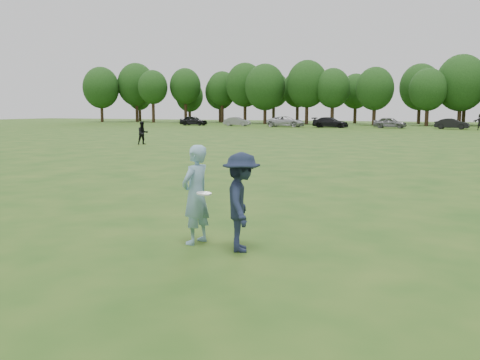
{
  "coord_description": "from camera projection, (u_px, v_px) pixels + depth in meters",
  "views": [
    {
      "loc": [
        3.02,
        -7.93,
        2.49
      ],
      "look_at": [
        -0.91,
        1.17,
        1.1
      ],
      "focal_mm": 38.0,
      "sensor_mm": 36.0,
      "label": 1
    }
  ],
  "objects": [
    {
      "name": "thrower",
      "position": [
        196.0,
        195.0,
        9.37
      ],
      "size": [
        0.55,
        0.74,
        1.84
      ],
      "primitive_type": "imported",
      "rotation": [
        0.0,
        0.0,
        -1.74
      ],
      "color": "#81ADC8",
      "rests_on": "ground"
    },
    {
      "name": "treeline",
      "position": [
        461.0,
        84.0,
        76.67
      ],
      "size": [
        130.35,
        18.39,
        11.74
      ],
      "color": "#332114",
      "rests_on": "ground"
    },
    {
      "name": "ground",
      "position": [
        261.0,
        255.0,
        8.74
      ],
      "size": [
        200.0,
        200.0,
        0.0
      ],
      "primitive_type": "plane",
      "color": "#214C15",
      "rests_on": "ground"
    },
    {
      "name": "car_a",
      "position": [
        194.0,
        121.0,
        77.49
      ],
      "size": [
        4.26,
        1.82,
        1.44
      ],
      "primitive_type": "imported",
      "rotation": [
        0.0,
        0.0,
        1.6
      ],
      "color": "black",
      "rests_on": "ground"
    },
    {
      "name": "defender",
      "position": [
        241.0,
        202.0,
        8.88
      ],
      "size": [
        1.05,
        1.3,
        1.75
      ],
      "primitive_type": "imported",
      "rotation": [
        0.0,
        0.0,
        1.98
      ],
      "color": "#1A2239",
      "rests_on": "ground"
    },
    {
      "name": "car_d",
      "position": [
        330.0,
        122.0,
        68.17
      ],
      "size": [
        4.91,
        2.18,
        1.4
      ],
      "primitive_type": "imported",
      "rotation": [
        0.0,
        0.0,
        1.52
      ],
      "color": "black",
      "rests_on": "ground"
    },
    {
      "name": "disc_in_play",
      "position": [
        204.0,
        193.0,
        9.1
      ],
      "size": [
        0.3,
        0.3,
        0.05
      ],
      "color": "white",
      "rests_on": "ground"
    },
    {
      "name": "car_f",
      "position": [
        452.0,
        124.0,
        63.0
      ],
      "size": [
        4.16,
        1.93,
        1.32
      ],
      "primitive_type": "imported",
      "rotation": [
        0.0,
        0.0,
        1.43
      ],
      "color": "black",
      "rests_on": "ground"
    },
    {
      "name": "car_b",
      "position": [
        237.0,
        122.0,
        75.1
      ],
      "size": [
        4.03,
        1.66,
        1.3
      ],
      "primitive_type": "imported",
      "rotation": [
        0.0,
        0.0,
        1.65
      ],
      "color": "gray",
      "rests_on": "ground"
    },
    {
      "name": "player_far_a",
      "position": [
        143.0,
        133.0,
        35.78
      ],
      "size": [
        0.97,
        1.0,
        1.62
      ],
      "primitive_type": "imported",
      "rotation": [
        0.0,
        0.0,
        0.91
      ],
      "color": "black",
      "rests_on": "ground"
    },
    {
      "name": "car_e",
      "position": [
        390.0,
        123.0,
        66.52
      ],
      "size": [
        4.34,
        2.02,
        1.44
      ],
      "primitive_type": "imported",
      "rotation": [
        0.0,
        0.0,
        1.49
      ],
      "color": "slate",
      "rests_on": "ground"
    },
    {
      "name": "car_c",
      "position": [
        286.0,
        122.0,
        70.97
      ],
      "size": [
        5.33,
        2.49,
        1.47
      ],
      "primitive_type": "imported",
      "rotation": [
        0.0,
        0.0,
        1.58
      ],
      "color": "#B7B7BC",
      "rests_on": "ground"
    }
  ]
}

